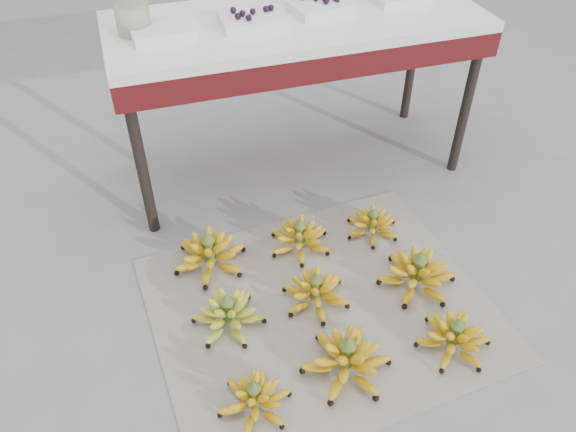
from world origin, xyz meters
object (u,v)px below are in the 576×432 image
object	(u,v)px
bunch_front_left	(255,399)
tray_far_left	(162,32)
newspaper_mat	(321,307)
bunch_mid_right	(417,273)
bunch_front_right	(454,337)
tray_left	(253,20)
bunch_back_right	(372,224)
bunch_back_center	(300,238)
bunch_back_left	(210,254)
vendor_table	(296,37)
bunch_mid_left	(228,314)
glass_jar	(132,12)
bunch_front_center	(346,359)
bunch_mid_center	(316,292)
tray_right	(321,7)

from	to	relation	value
bunch_front_left	tray_far_left	distance (m)	1.42
newspaper_mat	tray_far_left	bearing A→B (deg)	112.42
bunch_front_left	bunch_mid_right	distance (m)	0.82
bunch_front_right	tray_left	distance (m)	1.46
bunch_back_right	tray_left	size ratio (longest dim) A/B	0.93
bunch_front_left	bunch_back_center	xyz separation A→B (m)	(0.38, 0.67, 0.00)
bunch_back_left	vendor_table	xyz separation A→B (m)	(0.56, 0.57, 0.61)
bunch_mid_left	bunch_mid_right	bearing A→B (deg)	-21.43
tray_left	bunch_back_right	bearing A→B (deg)	-57.50
glass_jar	bunch_back_center	bearing A→B (deg)	-51.15
bunch_mid_left	bunch_back_left	bearing A→B (deg)	71.26
bunch_front_right	bunch_back_right	world-z (taller)	bunch_front_right
bunch_front_right	glass_jar	distance (m)	1.72
bunch_mid_left	bunch_back_right	bearing A→B (deg)	3.98
bunch_front_center	bunch_mid_left	size ratio (longest dim) A/B	1.17
bunch_front_center	tray_far_left	world-z (taller)	tray_far_left
bunch_back_left	vendor_table	distance (m)	1.01
bunch_mid_center	tray_right	distance (m)	1.21
bunch_back_center	tray_far_left	size ratio (longest dim) A/B	1.10
bunch_back_center	bunch_front_left	bearing A→B (deg)	-115.77
bunch_front_center	bunch_mid_center	size ratio (longest dim) A/B	1.43
bunch_back_right	bunch_front_center	bearing A→B (deg)	-115.86
bunch_front_center	tray_right	xyz separation A→B (m)	(0.33, 1.23, 0.72)
vendor_table	tray_right	xyz separation A→B (m)	(0.11, 0.02, 0.11)
bunch_back_center	tray_right	world-z (taller)	tray_right
newspaper_mat	bunch_mid_right	world-z (taller)	bunch_mid_right
newspaper_mat	tray_right	size ratio (longest dim) A/B	4.55
bunch_back_center	vendor_table	size ratio (longest dim) A/B	0.17
bunch_front_right	vendor_table	world-z (taller)	vendor_table
bunch_back_left	bunch_mid_left	bearing A→B (deg)	-97.70
bunch_front_center	bunch_back_right	size ratio (longest dim) A/B	1.57
bunch_back_left	tray_right	distance (m)	1.15
bunch_back_right	glass_jar	world-z (taller)	glass_jar
glass_jar	bunch_front_right	bearing A→B (deg)	-56.20
bunch_back_left	tray_right	size ratio (longest dim) A/B	1.23
bunch_front_left	bunch_back_center	world-z (taller)	bunch_back_center
bunch_mid_right	bunch_back_right	world-z (taller)	bunch_mid_right
bunch_front_center	bunch_back_left	size ratio (longest dim) A/B	1.17
glass_jar	bunch_mid_center	bearing A→B (deg)	-63.60
vendor_table	tray_left	size ratio (longest dim) A/B	5.93
bunch_mid_center	bunch_mid_right	xyz separation A→B (m)	(0.41, -0.04, 0.01)
bunch_front_left	tray_left	distance (m)	1.47
bunch_front_right	bunch_back_left	xyz separation A→B (m)	(-0.74, 0.67, 0.01)
bunch_front_left	tray_right	bearing A→B (deg)	69.69
bunch_mid_left	tray_right	distance (m)	1.35
bunch_front_right	vendor_table	size ratio (longest dim) A/B	0.21
bunch_back_left	tray_left	distance (m)	0.97
bunch_back_center	tray_left	bearing A→B (deg)	96.50
tray_left	bunch_front_right	bearing A→B (deg)	-72.50
bunch_back_center	tray_right	size ratio (longest dim) A/B	1.02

